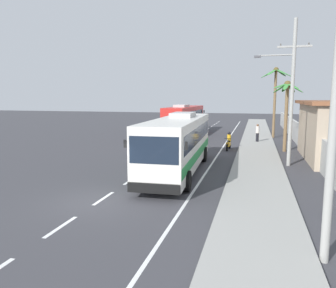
{
  "coord_description": "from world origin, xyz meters",
  "views": [
    {
      "loc": [
        6.57,
        -12.75,
        4.59
      ],
      "look_at": [
        1.4,
        6.58,
        1.7
      ],
      "focal_mm": 35.17,
      "sensor_mm": 36.0,
      "label": 1
    }
  ],
  "objects_px": {
    "pedestrian_near_kerb": "(257,132)",
    "utility_pole_mid": "(291,89)",
    "motorcycle_beside_bus": "(229,142)",
    "palm_second": "(287,100)",
    "coach_bus_foreground": "(179,142)",
    "palm_nearest": "(275,88)",
    "coach_bus_far_lane": "(184,119)",
    "utility_pole_nearest": "(335,110)"
  },
  "relations": [
    {
      "from": "motorcycle_beside_bus",
      "to": "palm_second",
      "type": "xyz_separation_m",
      "value": [
        4.62,
        0.26,
        3.67
      ]
    },
    {
      "from": "utility_pole_mid",
      "to": "palm_nearest",
      "type": "relative_size",
      "value": 1.22
    },
    {
      "from": "coach_bus_foreground",
      "to": "utility_pole_mid",
      "type": "bearing_deg",
      "value": 28.63
    },
    {
      "from": "motorcycle_beside_bus",
      "to": "utility_pole_mid",
      "type": "height_order",
      "value": "utility_pole_mid"
    },
    {
      "from": "coach_bus_far_lane",
      "to": "pedestrian_near_kerb",
      "type": "distance_m",
      "value": 10.66
    },
    {
      "from": "utility_pole_mid",
      "to": "palm_nearest",
      "type": "height_order",
      "value": "utility_pole_mid"
    },
    {
      "from": "pedestrian_near_kerb",
      "to": "palm_second",
      "type": "distance_m",
      "value": 6.22
    },
    {
      "from": "palm_second",
      "to": "coach_bus_foreground",
      "type": "bearing_deg",
      "value": -125.71
    },
    {
      "from": "coach_bus_far_lane",
      "to": "palm_second",
      "type": "bearing_deg",
      "value": -44.7
    },
    {
      "from": "coach_bus_foreground",
      "to": "coach_bus_far_lane",
      "type": "relative_size",
      "value": 0.99
    },
    {
      "from": "pedestrian_near_kerb",
      "to": "motorcycle_beside_bus",
      "type": "bearing_deg",
      "value": -146.0
    },
    {
      "from": "pedestrian_near_kerb",
      "to": "utility_pole_mid",
      "type": "relative_size",
      "value": 0.18
    },
    {
      "from": "utility_pole_mid",
      "to": "palm_nearest",
      "type": "bearing_deg",
      "value": 90.61
    },
    {
      "from": "coach_bus_far_lane",
      "to": "utility_pole_nearest",
      "type": "xyz_separation_m",
      "value": [
        10.53,
        -30.31,
        2.35
      ]
    },
    {
      "from": "coach_bus_foreground",
      "to": "motorcycle_beside_bus",
      "type": "bearing_deg",
      "value": 76.26
    },
    {
      "from": "utility_pole_nearest",
      "to": "motorcycle_beside_bus",
      "type": "bearing_deg",
      "value": 102.33
    },
    {
      "from": "utility_pole_mid",
      "to": "palm_nearest",
      "type": "distance_m",
      "value": 15.65
    },
    {
      "from": "pedestrian_near_kerb",
      "to": "utility_pole_mid",
      "type": "height_order",
      "value": "utility_pole_mid"
    },
    {
      "from": "coach_bus_far_lane",
      "to": "motorcycle_beside_bus",
      "type": "distance_m",
      "value": 12.84
    },
    {
      "from": "utility_pole_nearest",
      "to": "palm_second",
      "type": "xyz_separation_m",
      "value": [
        0.42,
        19.47,
        0.07
      ]
    },
    {
      "from": "coach_bus_foreground",
      "to": "motorcycle_beside_bus",
      "type": "height_order",
      "value": "coach_bus_foreground"
    },
    {
      "from": "coach_bus_far_lane",
      "to": "motorcycle_beside_bus",
      "type": "relative_size",
      "value": 6.19
    },
    {
      "from": "pedestrian_near_kerb",
      "to": "palm_second",
      "type": "xyz_separation_m",
      "value": [
        2.2,
        -4.82,
        3.26
      ]
    },
    {
      "from": "coach_bus_foreground",
      "to": "motorcycle_beside_bus",
      "type": "xyz_separation_m",
      "value": [
        2.29,
        9.35,
        -1.22
      ]
    },
    {
      "from": "pedestrian_near_kerb",
      "to": "utility_pole_mid",
      "type": "bearing_deg",
      "value": -110.45
    },
    {
      "from": "utility_pole_nearest",
      "to": "coach_bus_foreground",
      "type": "bearing_deg",
      "value": 123.33
    },
    {
      "from": "coach_bus_far_lane",
      "to": "palm_nearest",
      "type": "bearing_deg",
      "value": -6.49
    },
    {
      "from": "coach_bus_foreground",
      "to": "utility_pole_nearest",
      "type": "height_order",
      "value": "utility_pole_nearest"
    },
    {
      "from": "motorcycle_beside_bus",
      "to": "palm_nearest",
      "type": "xyz_separation_m",
      "value": [
        4.17,
        9.9,
        4.92
      ]
    },
    {
      "from": "coach_bus_far_lane",
      "to": "motorcycle_beside_bus",
      "type": "bearing_deg",
      "value": -60.28
    },
    {
      "from": "pedestrian_near_kerb",
      "to": "palm_nearest",
      "type": "bearing_deg",
      "value": 39.62
    },
    {
      "from": "coach_bus_foreground",
      "to": "utility_pole_mid",
      "type": "height_order",
      "value": "utility_pole_mid"
    },
    {
      "from": "motorcycle_beside_bus",
      "to": "pedestrian_near_kerb",
      "type": "distance_m",
      "value": 5.64
    },
    {
      "from": "motorcycle_beside_bus",
      "to": "palm_second",
      "type": "height_order",
      "value": "palm_second"
    },
    {
      "from": "motorcycle_beside_bus",
      "to": "palm_second",
      "type": "relative_size",
      "value": 0.33
    },
    {
      "from": "motorcycle_beside_bus",
      "to": "palm_second",
      "type": "distance_m",
      "value": 5.91
    },
    {
      "from": "coach_bus_foreground",
      "to": "palm_nearest",
      "type": "bearing_deg",
      "value": 71.46
    },
    {
      "from": "coach_bus_far_lane",
      "to": "palm_second",
      "type": "xyz_separation_m",
      "value": [
        10.96,
        -10.84,
        2.42
      ]
    },
    {
      "from": "palm_nearest",
      "to": "palm_second",
      "type": "xyz_separation_m",
      "value": [
        0.45,
        -9.65,
        -1.25
      ]
    },
    {
      "from": "coach_bus_foreground",
      "to": "palm_nearest",
      "type": "distance_m",
      "value": 20.64
    },
    {
      "from": "coach_bus_foreground",
      "to": "pedestrian_near_kerb",
      "type": "bearing_deg",
      "value": 71.93
    },
    {
      "from": "pedestrian_near_kerb",
      "to": "palm_nearest",
      "type": "xyz_separation_m",
      "value": [
        1.75,
        4.83,
        4.51
      ]
    }
  ]
}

